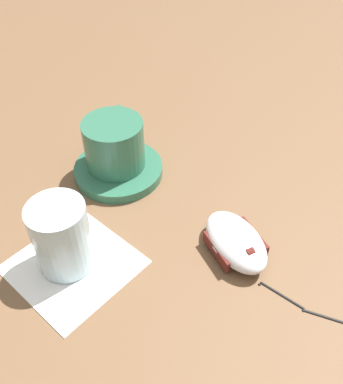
% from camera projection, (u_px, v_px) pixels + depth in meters
% --- Properties ---
extents(ground_plane, '(3.00, 3.00, 0.00)m').
position_uv_depth(ground_plane, '(171.00, 242.00, 0.52)').
color(ground_plane, brown).
extents(saucer, '(0.12, 0.12, 0.01)m').
position_uv_depth(saucer, '(119.00, 170.00, 0.60)').
color(saucer, '#2D664C').
rests_on(saucer, ground).
extents(coffee_cup, '(0.08, 0.11, 0.07)m').
position_uv_depth(coffee_cup, '(114.00, 143.00, 0.58)').
color(coffee_cup, '#2D664C').
rests_on(coffee_cup, saucer).
extents(computer_mouse, '(0.11, 0.10, 0.03)m').
position_uv_depth(computer_mouse, '(236.00, 241.00, 0.50)').
color(computer_mouse, silver).
rests_on(computer_mouse, ground).
extents(napkin_under_glass, '(0.15, 0.15, 0.00)m').
position_uv_depth(napkin_under_glass, '(74.00, 265.00, 0.49)').
color(napkin_under_glass, white).
rests_on(napkin_under_glass, ground).
extents(drinking_glass, '(0.06, 0.06, 0.09)m').
position_uv_depth(drinking_glass, '(62.00, 236.00, 0.47)').
color(drinking_glass, silver).
rests_on(drinking_glass, napkin_under_glass).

